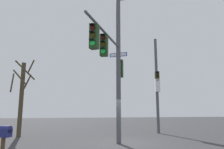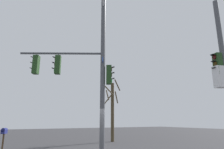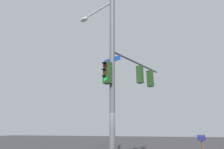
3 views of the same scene
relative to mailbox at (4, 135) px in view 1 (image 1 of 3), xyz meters
name	(u,v)px [view 1 (image 1 of 3)]	position (x,y,z in m)	size (l,w,h in m)	color
ground_plane	(125,144)	(-4.64, 5.08, -1.11)	(80.00, 80.00, 0.00)	#373638
main_signal_pole_assembly	(117,55)	(-3.91, 4.48, 3.90)	(4.97, 4.87, 9.33)	#4C4F54
secondary_pole_assembly	(157,84)	(-9.08, 9.05, 3.00)	(0.79, 0.48, 8.13)	#4C4F54
mailbox	(4,135)	(0.00, 0.00, 0.00)	(0.39, 0.50, 1.41)	#4C3823
bare_tree_behind_pole	(21,95)	(-8.75, -1.68, 1.85)	(1.77, 1.83, 5.65)	#463B27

